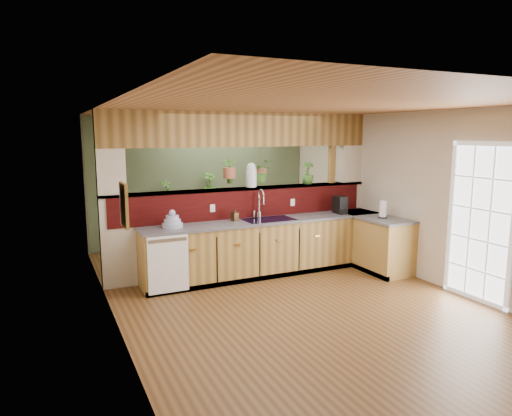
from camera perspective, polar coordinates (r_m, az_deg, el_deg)
name	(u,v)px	position (r m, az deg, el deg)	size (l,w,h in m)	color
ground	(284,294)	(6.61, 3.47, -10.72)	(4.60, 7.00, 0.01)	#54361A
ceiling	(285,108)	(6.22, 3.70, 12.40)	(4.60, 7.00, 0.01)	brown
wall_back	(203,181)	(9.48, -6.69, 3.40)	(4.60, 0.02, 2.60)	beige
wall_left	(111,217)	(5.57, -17.64, -1.07)	(0.02, 7.00, 2.60)	beige
wall_right	(411,195)	(7.66, 18.84, 1.58)	(0.02, 7.00, 2.60)	beige
pass_through_partition	(247,199)	(7.51, -1.19, 1.09)	(4.60, 0.21, 2.60)	beige
pass_through_ledge	(245,189)	(7.48, -1.41, 2.44)	(4.60, 0.21, 0.04)	brown
header_beam	(245,130)	(7.43, -1.44, 9.78)	(4.60, 0.15, 0.55)	brown
sage_backwall	(203,181)	(9.46, -6.65, 3.38)	(4.55, 0.02, 2.55)	#506042
countertop	(303,244)	(7.60, 5.90, -4.55)	(4.14, 1.52, 0.90)	olive
dishwasher	(168,264)	(6.54, -10.90, -6.89)	(0.58, 0.03, 0.82)	white
navy_sink	(269,224)	(7.33, 1.58, -2.04)	(0.82, 0.50, 0.18)	black
french_door	(479,225)	(6.81, 26.15, -1.90)	(0.06, 1.02, 2.16)	white
framed_print	(124,205)	(4.75, -16.14, 0.35)	(0.04, 0.35, 0.45)	olive
faucet	(260,202)	(7.38, 0.50, 0.70)	(0.21, 0.21, 0.48)	#B7B7B2
dish_stack	(172,222)	(6.78, -10.41, -1.73)	(0.30, 0.30, 0.27)	#A0AECF
soap_dispenser	(235,215)	(7.18, -2.66, -0.82)	(0.09, 0.09, 0.20)	#3C2816
coffee_maker	(340,206)	(7.97, 10.50, 0.29)	(0.16, 0.27, 0.30)	black
paper_towel	(383,210)	(7.71, 15.59, -0.20)	(0.14, 0.14, 0.30)	black
glass_jar	(251,175)	(7.50, -0.58, 4.15)	(0.18, 0.18, 0.40)	silver
ledge_plant_right	(308,173)	(8.01, 6.46, 4.39)	(0.22, 0.22, 0.39)	#356222
hanging_plant_a	(229,162)	(7.33, -3.35, 5.73)	(0.25, 0.20, 0.55)	brown
hanging_plant_b	(261,161)	(7.56, 0.66, 5.85)	(0.38, 0.34, 0.52)	brown
shelving_console	(190,222)	(9.25, -8.24, -1.79)	(1.46, 0.39, 0.97)	black
shelf_plant_a	(166,190)	(9.02, -11.17, 2.25)	(0.21, 0.14, 0.40)	#356222
shelf_plant_b	(209,185)	(9.27, -5.87, 2.89)	(0.28, 0.28, 0.51)	#356222
floor_plant	(275,233)	(8.71, 2.45, -3.15)	(0.70, 0.60, 0.77)	#356222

